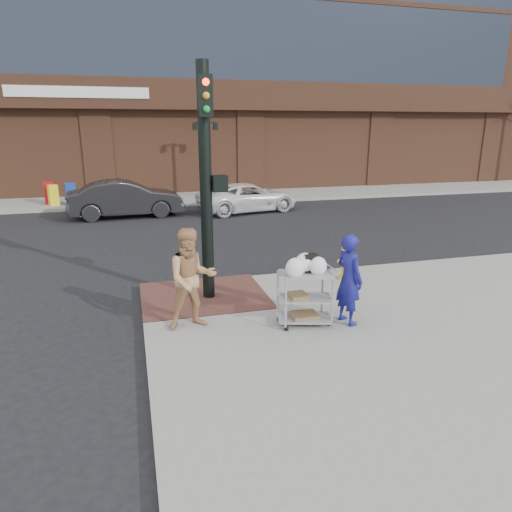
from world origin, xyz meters
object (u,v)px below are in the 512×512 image
object	(u,v)px
lamp_post	(206,151)
minivan_white	(248,197)
fire_hydrant	(346,262)
utility_cart	(305,293)
woman_blue	(349,279)
pedestrian_tan	(192,279)
sedan_dark	(126,199)
traffic_signal_pole	(207,178)

from	to	relation	value
lamp_post	minivan_white	size ratio (longest dim) A/B	0.84
lamp_post	fire_hydrant	world-z (taller)	lamp_post
lamp_post	fire_hydrant	xyz separation A→B (m)	(1.02, -14.89, -2.01)
lamp_post	utility_cart	distance (m)	17.28
minivan_white	lamp_post	bearing A→B (deg)	4.58
woman_blue	pedestrian_tan	distance (m)	3.01
lamp_post	minivan_white	xyz separation A→B (m)	(1.24, -4.22, -1.96)
woman_blue	sedan_dark	size ratio (longest dim) A/B	0.36
pedestrian_tan	utility_cart	xyz separation A→B (m)	(2.10, -0.45, -0.34)
lamp_post	sedan_dark	distance (m)	6.20
lamp_post	woman_blue	size ratio (longest dim) A/B	2.24
sedan_dark	utility_cart	world-z (taller)	sedan_dark
lamp_post	fire_hydrant	bearing A→B (deg)	-86.08
traffic_signal_pole	woman_blue	bearing A→B (deg)	-41.40
woman_blue	lamp_post	bearing A→B (deg)	-14.96
traffic_signal_pole	sedan_dark	world-z (taller)	traffic_signal_pole
sedan_dark	minivan_white	world-z (taller)	sedan_dark
woman_blue	fire_hydrant	size ratio (longest dim) A/B	1.98
lamp_post	utility_cart	size ratio (longest dim) A/B	2.85
sedan_dark	minivan_white	xyz separation A→B (m)	(5.52, -0.11, -0.15)
utility_cart	pedestrian_tan	bearing A→B (deg)	167.93
lamp_post	woman_blue	distance (m)	17.38
woman_blue	pedestrian_tan	world-z (taller)	pedestrian_tan
pedestrian_tan	traffic_signal_pole	bearing A→B (deg)	63.26
traffic_signal_pole	fire_hydrant	size ratio (longest dim) A/B	5.53
minivan_white	fire_hydrant	bearing A→B (deg)	167.02
sedan_dark	utility_cart	distance (m)	13.47
traffic_signal_pole	woman_blue	size ratio (longest dim) A/B	2.79
pedestrian_tan	minivan_white	xyz separation A→B (m)	(4.30, 12.49, -0.46)
pedestrian_tan	fire_hydrant	distance (m)	4.50
fire_hydrant	utility_cart	bearing A→B (deg)	-131.15
minivan_white	sedan_dark	bearing A→B (deg)	77.02
woman_blue	minivan_white	bearing A→B (deg)	-20.49
sedan_dark	woman_blue	bearing A→B (deg)	-165.87
lamp_post	utility_cart	bearing A→B (deg)	-93.19
pedestrian_tan	sedan_dark	xyz separation A→B (m)	(-1.21, 12.60, -0.31)
traffic_signal_pole	pedestrian_tan	xyz separation A→B (m)	(-0.58, -1.48, -1.71)
woman_blue	pedestrian_tan	size ratio (longest dim) A/B	0.92
utility_cart	fire_hydrant	xyz separation A→B (m)	(1.98, 2.26, -0.17)
traffic_signal_pole	minivan_white	distance (m)	11.82
traffic_signal_pole	sedan_dark	distance (m)	11.44
lamp_post	pedestrian_tan	distance (m)	17.05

